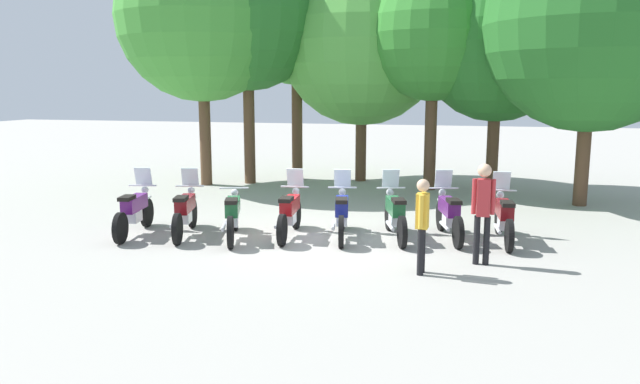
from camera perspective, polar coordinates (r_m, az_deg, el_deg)
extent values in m
plane|color=#9E9B93|center=(12.69, -0.55, -4.38)|extent=(80.00, 80.00, 0.00)
cylinder|color=black|center=(14.25, -15.90, -1.87)|extent=(0.21, 0.65, 0.64)
cylinder|color=black|center=(12.84, -18.20, -3.24)|extent=(0.21, 0.65, 0.64)
cube|color=silver|center=(14.19, -15.97, -0.52)|extent=(0.18, 0.38, 0.04)
cube|color=#59196B|center=(13.52, -16.99, -1.02)|extent=(0.43, 0.98, 0.30)
cube|color=silver|center=(13.52, -17.01, -2.19)|extent=(0.29, 0.43, 0.24)
cube|color=black|center=(13.12, -17.64, -0.53)|extent=(0.32, 0.48, 0.08)
cylinder|color=silver|center=(14.11, -16.08, -0.69)|extent=(0.09, 0.23, 0.64)
cylinder|color=silver|center=(13.97, -16.27, 0.60)|extent=(0.62, 0.15, 0.04)
sphere|color=silver|center=(14.11, -16.07, 0.20)|extent=(0.19, 0.19, 0.16)
cylinder|color=silver|center=(13.32, -18.09, -2.69)|extent=(0.20, 0.70, 0.07)
cube|color=silver|center=(14.00, -16.23, 1.44)|extent=(0.38, 0.20, 0.39)
cylinder|color=black|center=(13.93, -11.86, -1.96)|extent=(0.26, 0.64, 0.64)
cylinder|color=black|center=(12.45, -13.22, -3.40)|extent=(0.26, 0.64, 0.64)
cube|color=silver|center=(13.87, -11.91, -0.59)|extent=(0.21, 0.38, 0.04)
cube|color=maroon|center=(13.17, -12.51, -1.11)|extent=(0.50, 0.98, 0.30)
cube|color=silver|center=(13.17, -12.51, -2.30)|extent=(0.32, 0.44, 0.24)
cube|color=black|center=(12.75, -12.91, -0.60)|extent=(0.34, 0.49, 0.08)
cylinder|color=silver|center=(13.79, -11.97, -0.75)|extent=(0.11, 0.23, 0.64)
cylinder|color=silver|center=(13.64, -12.10, 0.56)|extent=(0.61, 0.19, 0.04)
sphere|color=silver|center=(13.79, -11.97, 0.15)|extent=(0.20, 0.20, 0.16)
cylinder|color=silver|center=(12.93, -13.47, -2.83)|extent=(0.25, 0.69, 0.07)
cube|color=silver|center=(13.67, -12.08, 1.43)|extent=(0.38, 0.22, 0.39)
cylinder|color=black|center=(13.49, -7.94, -2.23)|extent=(0.30, 0.64, 0.64)
cylinder|color=black|center=(11.98, -8.39, -3.76)|extent=(0.30, 0.64, 0.64)
cube|color=silver|center=(13.43, -7.97, -0.81)|extent=(0.23, 0.38, 0.04)
cube|color=#1E6033|center=(12.71, -8.17, -1.36)|extent=(0.55, 0.98, 0.30)
cube|color=silver|center=(12.72, -8.16, -2.59)|extent=(0.34, 0.45, 0.24)
cube|color=black|center=(12.29, -8.31, -0.84)|extent=(0.37, 0.49, 0.08)
cylinder|color=silver|center=(13.34, -7.99, -0.98)|extent=(0.12, 0.23, 0.64)
cylinder|color=silver|center=(13.20, -8.05, 0.38)|extent=(0.60, 0.23, 0.04)
sphere|color=silver|center=(13.34, -8.00, -0.04)|extent=(0.20, 0.20, 0.16)
cylinder|color=silver|center=(12.45, -8.98, -3.16)|extent=(0.29, 0.69, 0.07)
cylinder|color=black|center=(13.55, -2.22, -2.09)|extent=(0.16, 0.65, 0.64)
cylinder|color=black|center=(12.06, -3.58, -3.58)|extent=(0.16, 0.65, 0.64)
cube|color=silver|center=(13.48, -2.23, -0.68)|extent=(0.16, 0.37, 0.04)
cube|color=red|center=(12.78, -2.83, -1.21)|extent=(0.35, 0.97, 0.30)
cube|color=silver|center=(12.78, -2.86, -2.44)|extent=(0.26, 0.42, 0.24)
cube|color=black|center=(12.36, -3.19, -0.69)|extent=(0.28, 0.46, 0.08)
cylinder|color=silver|center=(13.40, -2.30, -0.85)|extent=(0.07, 0.23, 0.64)
cylinder|color=silver|center=(13.25, -2.38, 0.50)|extent=(0.62, 0.10, 0.04)
sphere|color=silver|center=(13.40, -2.27, 0.08)|extent=(0.18, 0.18, 0.16)
cylinder|color=silver|center=(12.54, -3.84, -2.97)|extent=(0.14, 0.70, 0.07)
cube|color=silver|center=(13.28, -2.34, 1.40)|extent=(0.37, 0.17, 0.39)
cylinder|color=black|center=(13.44, 2.10, -2.18)|extent=(0.22, 0.65, 0.64)
cylinder|color=black|center=(11.93, 1.99, -3.72)|extent=(0.22, 0.65, 0.64)
cube|color=silver|center=(13.38, 2.11, -0.76)|extent=(0.19, 0.38, 0.04)
cube|color=navy|center=(12.66, 2.07, -1.31)|extent=(0.44, 0.98, 0.30)
cube|color=silver|center=(12.67, 2.05, -2.55)|extent=(0.29, 0.44, 0.24)
cube|color=black|center=(12.23, 2.04, -0.79)|extent=(0.32, 0.48, 0.08)
cylinder|color=silver|center=(13.29, 2.11, -0.93)|extent=(0.09, 0.23, 0.64)
cylinder|color=silver|center=(13.15, 2.11, 0.43)|extent=(0.62, 0.16, 0.04)
sphere|color=silver|center=(13.29, 2.12, 0.01)|extent=(0.19, 0.19, 0.16)
cylinder|color=silver|center=(12.39, 1.29, -3.11)|extent=(0.21, 0.70, 0.07)
cube|color=silver|center=(13.17, 2.12, 1.33)|extent=(0.38, 0.20, 0.39)
cylinder|color=black|center=(13.47, 6.48, -2.21)|extent=(0.28, 0.64, 0.64)
cylinder|color=black|center=(11.98, 7.70, -3.74)|extent=(0.28, 0.64, 0.64)
cube|color=silver|center=(13.41, 6.51, -0.79)|extent=(0.22, 0.38, 0.04)
cube|color=#1E6033|center=(12.70, 7.05, -1.34)|extent=(0.53, 0.98, 0.30)
cube|color=silver|center=(12.71, 7.06, -2.58)|extent=(0.33, 0.45, 0.24)
cube|color=black|center=(12.28, 7.39, -0.83)|extent=(0.36, 0.49, 0.08)
cylinder|color=silver|center=(13.32, 6.57, -0.97)|extent=(0.12, 0.23, 0.64)
cylinder|color=silver|center=(13.18, 6.67, 0.39)|extent=(0.60, 0.22, 0.04)
sphere|color=silver|center=(13.32, 6.56, -0.03)|extent=(0.20, 0.20, 0.16)
cylinder|color=silver|center=(12.41, 6.57, -3.16)|extent=(0.27, 0.69, 0.07)
cube|color=silver|center=(13.21, 6.64, 1.29)|extent=(0.38, 0.23, 0.39)
cylinder|color=black|center=(13.62, 11.27, -2.21)|extent=(0.26, 0.64, 0.64)
cylinder|color=black|center=(12.14, 12.80, -3.72)|extent=(0.26, 0.64, 0.64)
cube|color=silver|center=(13.55, 11.31, -0.81)|extent=(0.21, 0.38, 0.04)
cube|color=#59196B|center=(12.85, 12.00, -1.35)|extent=(0.50, 0.98, 0.30)
cube|color=silver|center=(12.86, 12.00, -2.57)|extent=(0.32, 0.44, 0.24)
cube|color=black|center=(12.44, 12.44, -0.84)|extent=(0.35, 0.49, 0.08)
cylinder|color=silver|center=(13.47, 11.39, -0.98)|extent=(0.11, 0.23, 0.64)
cylinder|color=silver|center=(13.32, 11.52, 0.36)|extent=(0.61, 0.20, 0.04)
sphere|color=silver|center=(13.47, 11.38, -0.05)|extent=(0.20, 0.20, 0.16)
cylinder|color=silver|center=(12.55, 11.59, -3.14)|extent=(0.25, 0.69, 0.07)
cube|color=silver|center=(13.35, 11.49, 1.25)|extent=(0.38, 0.22, 0.39)
cylinder|color=black|center=(13.63, 16.39, -2.41)|extent=(0.16, 0.65, 0.64)
cylinder|color=black|center=(12.13, 17.31, -3.94)|extent=(0.16, 0.65, 0.64)
cube|color=silver|center=(13.56, 16.46, -1.01)|extent=(0.15, 0.37, 0.04)
cube|color=maroon|center=(12.85, 16.87, -1.56)|extent=(0.34, 0.97, 0.30)
cube|color=silver|center=(12.86, 16.84, -2.78)|extent=(0.26, 0.42, 0.24)
cube|color=black|center=(12.43, 17.16, -1.06)|extent=(0.28, 0.46, 0.08)
cylinder|color=silver|center=(13.48, 16.51, -1.18)|extent=(0.07, 0.23, 0.64)
cylinder|color=silver|center=(13.33, 16.62, 0.16)|extent=(0.62, 0.09, 0.04)
sphere|color=silver|center=(13.48, 16.53, -0.25)|extent=(0.17, 0.17, 0.16)
cylinder|color=silver|center=(12.56, 16.28, -3.33)|extent=(0.13, 0.70, 0.07)
cube|color=silver|center=(13.36, 16.63, 1.05)|extent=(0.37, 0.16, 0.39)
cylinder|color=black|center=(10.31, 9.39, -5.59)|extent=(0.12, 0.12, 0.78)
cylinder|color=black|center=(10.47, 9.53, -5.36)|extent=(0.12, 0.12, 0.78)
cube|color=gold|center=(10.23, 9.57, -1.76)|extent=(0.21, 0.23, 0.59)
cylinder|color=gold|center=(10.07, 9.44, -1.86)|extent=(0.09, 0.09, 0.56)
cylinder|color=gold|center=(10.38, 9.70, -1.52)|extent=(0.09, 0.09, 0.56)
sphere|color=#DBAD89|center=(10.16, 9.64, 0.61)|extent=(0.23, 0.23, 0.21)
cylinder|color=black|center=(11.15, 15.32, -4.40)|extent=(0.12, 0.12, 0.88)
cylinder|color=black|center=(11.13, 14.45, -4.38)|extent=(0.12, 0.12, 0.88)
cube|color=#B22D33|center=(10.98, 15.06, -0.51)|extent=(0.23, 0.21, 0.66)
cylinder|color=#B22D33|center=(10.99, 15.89, -0.45)|extent=(0.08, 0.08, 0.62)
cylinder|color=#B22D33|center=(10.97, 14.23, -0.40)|extent=(0.08, 0.08, 0.62)
sphere|color=#DBAD89|center=(10.91, 15.17, 1.96)|extent=(0.25, 0.25, 0.24)
cylinder|color=brown|center=(19.84, -10.71, 5.58)|extent=(0.36, 0.36, 3.44)
sphere|color=#3D8E33|center=(19.91, -11.04, 15.83)|extent=(5.25, 5.25, 5.25)
cylinder|color=brown|center=(19.98, -6.64, 6.09)|extent=(0.36, 0.36, 3.69)
sphere|color=#236623|center=(20.07, -6.85, 16.11)|extent=(4.72, 4.72, 4.72)
cylinder|color=brown|center=(20.75, -2.16, 6.23)|extent=(0.36, 0.36, 3.66)
sphere|color=#3D8E33|center=(20.78, -2.21, 14.41)|extent=(3.23, 3.23, 3.23)
cylinder|color=brown|center=(20.45, 3.85, 4.76)|extent=(0.36, 0.36, 2.66)
sphere|color=#4C9E3D|center=(20.43, 3.96, 13.73)|extent=(5.34, 5.34, 5.34)
cylinder|color=brown|center=(18.87, 10.30, 5.15)|extent=(0.36, 0.36, 3.28)
sphere|color=#2D7A28|center=(18.88, 10.59, 14.31)|extent=(3.94, 3.94, 3.94)
cylinder|color=brown|center=(19.29, 15.87, 4.27)|extent=(0.36, 0.36, 2.76)
sphere|color=#236623|center=(19.26, 16.29, 13.11)|extent=(4.56, 4.56, 4.56)
cylinder|color=brown|center=(17.47, 23.41, 3.30)|extent=(0.36, 0.36, 2.76)
sphere|color=#236623|center=(17.46, 24.16, 14.12)|extent=(5.48, 5.48, 5.48)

